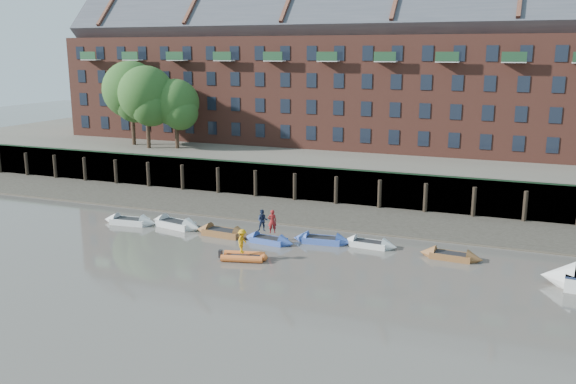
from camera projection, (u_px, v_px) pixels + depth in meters
The scene contains 18 objects.
ground at pixel (258, 294), 34.89m from camera, with size 220.00×220.00×0.00m, color #5B564E.
foreshore at pixel (345, 217), 51.22m from camera, with size 110.00×8.00×0.50m, color #3D382F.
mud_band at pixel (333, 227), 48.14m from camera, with size 110.00×1.60×0.10m, color #4C4336.
river_wall at pixel (359, 188), 54.83m from camera, with size 110.00×1.23×3.30m.
bank_terrace at pixel (391, 163), 67.19m from camera, with size 110.00×28.00×3.20m, color #5E594D.
apartment_terrace at pixel (397, 59), 65.56m from camera, with size 80.60×15.56×20.98m.
tree_cluster at pixel (146, 94), 66.78m from camera, with size 11.76×7.74×9.40m.
rowboat_0 at pixel (130, 221), 49.04m from camera, with size 4.70×1.75×1.33m.
rowboat_1 at pixel (176, 224), 48.19m from camera, with size 5.08×2.36×1.42m.
rowboat_2 at pixel (223, 233), 45.94m from camera, with size 4.76×1.71×1.36m.
rowboat_3 at pixel (269, 240), 44.21m from camera, with size 4.13×1.59×1.17m.
rowboat_4 at pixel (322, 240), 44.20m from camera, with size 4.43×1.68×1.26m.
rowboat_5 at pixel (369, 244), 43.35m from camera, with size 4.13×1.39×1.18m.
rowboat_6 at pixel (451, 256), 40.78m from camera, with size 4.25×1.49×1.21m.
rib_tender at pixel (245, 257), 40.60m from camera, with size 3.14×2.05×0.53m.
person_rower_a at pixel (272, 221), 43.80m from camera, with size 0.63×0.41×1.72m, color maroon.
person_rower_b at pixel (263, 220), 44.25m from camera, with size 0.78×0.61×1.61m, color #19233F.
person_rib_crew at pixel (242, 241), 40.39m from camera, with size 1.05×0.60×1.62m, color orange.
Camera 1 is at (13.53, -29.79, 13.58)m, focal length 38.00 mm.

